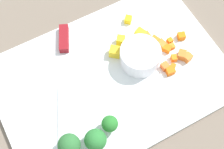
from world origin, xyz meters
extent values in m
plane|color=#736457|center=(0.00, 0.00, 0.00)|extent=(4.00, 4.00, 0.00)
cube|color=white|center=(0.00, 0.00, 0.01)|extent=(0.46, 0.32, 0.01)
cylinder|color=white|center=(0.07, 0.01, 0.03)|extent=(0.08, 0.08, 0.04)
cube|color=silver|center=(-0.13, -0.04, 0.01)|extent=(0.09, 0.15, 0.00)
cube|color=maroon|center=(-0.05, 0.12, 0.02)|extent=(0.04, 0.06, 0.02)
cube|color=orange|center=(0.12, -0.04, 0.02)|extent=(0.01, 0.01, 0.01)
cube|color=orange|center=(0.15, -0.03, 0.02)|extent=(0.02, 0.02, 0.02)
cube|color=orange|center=(0.13, -0.03, 0.02)|extent=(0.02, 0.02, 0.01)
cube|color=orange|center=(0.15, 0.01, 0.02)|extent=(0.01, 0.01, 0.01)
cube|color=orange|center=(0.14, 0.00, 0.02)|extent=(0.01, 0.01, 0.01)
cube|color=orange|center=(0.12, 0.03, 0.02)|extent=(0.02, 0.02, 0.01)
cube|color=orange|center=(0.16, -0.04, 0.02)|extent=(0.02, 0.02, 0.02)
cube|color=orange|center=(0.11, -0.05, 0.02)|extent=(0.02, 0.02, 0.01)
cube|color=orange|center=(0.10, -0.03, 0.02)|extent=(0.01, 0.02, 0.01)
cube|color=orange|center=(0.17, 0.01, 0.02)|extent=(0.02, 0.02, 0.01)
cube|color=orange|center=(0.11, 0.05, 0.02)|extent=(0.02, 0.02, 0.02)
cube|color=orange|center=(0.13, 0.00, 0.02)|extent=(0.02, 0.02, 0.01)
cube|color=orange|center=(0.13, 0.01, 0.02)|extent=(0.02, 0.02, 0.01)
cube|color=yellow|center=(0.05, 0.06, 0.02)|extent=(0.02, 0.02, 0.02)
cube|color=yellow|center=(0.10, 0.10, 0.02)|extent=(0.02, 0.02, 0.01)
cube|color=yellow|center=(0.03, 0.04, 0.02)|extent=(0.03, 0.03, 0.02)
cube|color=yellow|center=(0.10, 0.06, 0.02)|extent=(0.02, 0.03, 0.02)
cylinder|color=#8DBC61|center=(-0.14, -0.09, 0.02)|extent=(0.01, 0.01, 0.01)
sphere|color=#2D6933|center=(-0.14, -0.09, 0.04)|extent=(0.04, 0.04, 0.04)
cylinder|color=#89BC67|center=(-0.09, -0.10, 0.02)|extent=(0.01, 0.01, 0.01)
sphere|color=#2B7533|center=(-0.09, -0.10, 0.03)|extent=(0.04, 0.04, 0.04)
cylinder|color=#87C354|center=(-0.05, -0.09, 0.02)|extent=(0.01, 0.01, 0.02)
sphere|color=#28762B|center=(-0.05, -0.09, 0.04)|extent=(0.03, 0.03, 0.03)
camera|label=1|loc=(-0.13, -0.25, 0.62)|focal=52.46mm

